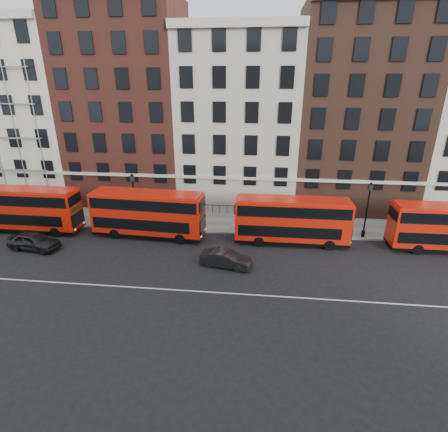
# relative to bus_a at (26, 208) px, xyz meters

# --- Properties ---
(ground) EXTENTS (120.00, 120.00, 0.00)m
(ground) POSITION_rel_bus_a_xyz_m (19.65, -6.58, -2.32)
(ground) COLOR black
(ground) RESTS_ON ground
(pavement) EXTENTS (80.00, 5.00, 0.15)m
(pavement) POSITION_rel_bus_a_xyz_m (19.65, 3.92, -2.24)
(pavement) COLOR gray
(pavement) RESTS_ON ground
(kerb) EXTENTS (80.00, 0.30, 0.16)m
(kerb) POSITION_rel_bus_a_xyz_m (19.65, 1.42, -2.24)
(kerb) COLOR gray
(kerb) RESTS_ON ground
(road_centre_line) EXTENTS (70.00, 0.12, 0.01)m
(road_centre_line) POSITION_rel_bus_a_xyz_m (19.65, -8.58, -2.31)
(road_centre_line) COLOR white
(road_centre_line) RESTS_ON ground
(building_terrace) EXTENTS (64.00, 11.95, 22.00)m
(building_terrace) POSITION_rel_bus_a_xyz_m (19.35, 11.30, 7.92)
(building_terrace) COLOR beige
(building_terrace) RESTS_ON ground
(bus_a) EXTENTS (10.33, 2.60, 4.33)m
(bus_a) POSITION_rel_bus_a_xyz_m (0.00, 0.00, 0.00)
(bus_a) COLOR red
(bus_a) RESTS_ON ground
(bus_b) EXTENTS (10.54, 3.15, 4.37)m
(bus_b) POSITION_rel_bus_a_xyz_m (12.07, 0.00, 0.02)
(bus_b) COLOR red
(bus_b) RESTS_ON ground
(bus_c) EXTENTS (10.08, 2.46, 4.23)m
(bus_c) POSITION_rel_bus_a_xyz_m (25.25, -0.00, -0.05)
(bus_c) COLOR red
(bus_c) RESTS_ON ground
(car_rear) EXTENTS (4.76, 2.41, 1.55)m
(car_rear) POSITION_rel_bus_a_xyz_m (2.91, -3.70, -1.54)
(car_rear) COLOR black
(car_rear) RESTS_ON ground
(car_front) EXTENTS (4.22, 2.11, 1.33)m
(car_front) POSITION_rel_bus_a_xyz_m (19.85, -4.84, -1.66)
(car_front) COLOR black
(car_front) RESTS_ON ground
(lamp_post_left) EXTENTS (0.44, 0.44, 5.33)m
(lamp_post_left) POSITION_rel_bus_a_xyz_m (10.06, 2.22, 0.76)
(lamp_post_left) COLOR black
(lamp_post_left) RESTS_ON pavement
(lamp_post_right) EXTENTS (0.44, 0.44, 5.33)m
(lamp_post_right) POSITION_rel_bus_a_xyz_m (32.09, 1.73, 0.76)
(lamp_post_right) COLOR black
(lamp_post_right) RESTS_ON pavement
(iron_railings) EXTENTS (6.60, 0.06, 1.00)m
(iron_railings) POSITION_rel_bus_a_xyz_m (19.65, 6.12, -1.67)
(iron_railings) COLOR black
(iron_railings) RESTS_ON pavement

